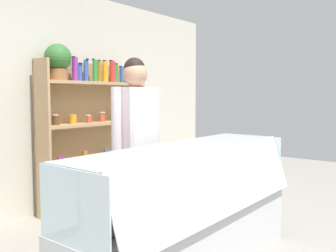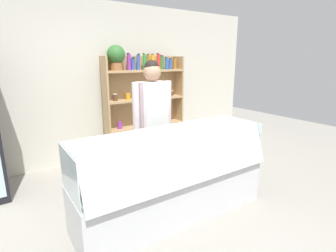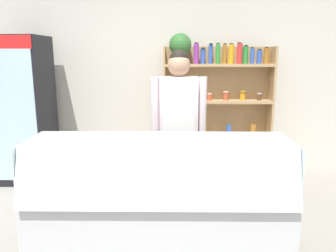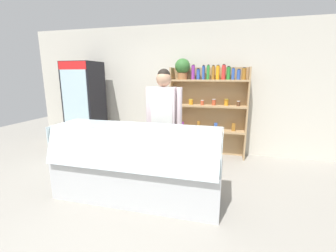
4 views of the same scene
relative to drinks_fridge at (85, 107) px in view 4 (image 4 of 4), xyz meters
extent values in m
plane|color=gray|center=(1.85, -1.59, -0.97)|extent=(12.00, 12.00, 0.00)
cube|color=beige|center=(1.85, 0.60, 0.38)|extent=(6.80, 0.10, 2.70)
cube|color=black|center=(0.00, 0.01, 0.00)|extent=(0.67, 0.65, 1.94)
cube|color=silver|center=(0.00, -0.32, 0.00)|extent=(0.59, 0.01, 1.74)
cube|color=red|center=(0.00, -0.33, 0.88)|extent=(0.63, 0.01, 0.16)
cylinder|color=#3356B2|center=(-0.21, -0.26, -0.63)|extent=(0.06, 0.06, 0.18)
cylinder|color=purple|center=(-0.07, -0.26, -0.63)|extent=(0.07, 0.07, 0.18)
cylinder|color=red|center=(0.07, -0.26, -0.65)|extent=(0.05, 0.05, 0.14)
cylinder|color=#3356B2|center=(0.21, -0.26, -0.65)|extent=(0.06, 0.06, 0.15)
cylinder|color=silver|center=(-0.21, -0.26, -0.11)|extent=(0.05, 0.05, 0.19)
cylinder|color=orange|center=(-0.07, -0.26, -0.11)|extent=(0.06, 0.06, 0.20)
cylinder|color=orange|center=(0.07, -0.26, -0.12)|extent=(0.06, 0.06, 0.18)
cylinder|color=orange|center=(0.21, -0.26, -0.13)|extent=(0.07, 0.07, 0.15)
cylinder|color=silver|center=(-0.21, -0.26, 0.39)|extent=(0.06, 0.06, 0.16)
cylinder|color=#9E6623|center=(-0.07, -0.26, 0.39)|extent=(0.05, 0.05, 0.17)
cylinder|color=purple|center=(0.07, -0.26, 0.39)|extent=(0.07, 0.07, 0.17)
cylinder|color=orange|center=(0.21, -0.26, 0.40)|extent=(0.06, 0.06, 0.19)
cube|color=tan|center=(2.64, 0.44, -0.07)|extent=(1.54, 0.02, 1.81)
cube|color=tan|center=(1.88, 0.30, -0.07)|extent=(0.03, 0.28, 1.81)
cube|color=tan|center=(3.40, 0.30, -0.07)|extent=(0.03, 0.28, 1.81)
cube|color=tan|center=(2.64, 0.30, -0.43)|extent=(1.48, 0.28, 0.04)
cube|color=tan|center=(2.64, 0.30, 0.08)|extent=(1.48, 0.28, 0.04)
cube|color=tan|center=(2.64, 0.30, 0.59)|extent=(1.48, 0.28, 0.04)
cylinder|color=#996038|center=(2.11, 0.30, 0.67)|extent=(0.20, 0.20, 0.13)
sphere|color=#31682D|center=(2.11, 0.30, 0.86)|extent=(0.30, 0.30, 0.30)
cylinder|color=purple|center=(2.33, 0.28, 0.74)|extent=(0.07, 0.07, 0.27)
cylinder|color=black|center=(2.33, 0.30, 0.89)|extent=(0.04, 0.04, 0.02)
cylinder|color=#3356B2|center=(2.42, 0.33, 0.71)|extent=(0.07, 0.07, 0.20)
cylinder|color=black|center=(2.42, 0.30, 0.82)|extent=(0.04, 0.04, 0.02)
cylinder|color=#3356B2|center=(2.53, 0.33, 0.74)|extent=(0.06, 0.06, 0.26)
cylinder|color=black|center=(2.53, 0.30, 0.88)|extent=(0.04, 0.04, 0.02)
cylinder|color=#2D8C38|center=(2.62, 0.27, 0.74)|extent=(0.06, 0.06, 0.27)
cylinder|color=black|center=(2.62, 0.30, 0.88)|extent=(0.04, 0.04, 0.02)
cylinder|color=#9E6623|center=(2.72, 0.31, 0.73)|extent=(0.06, 0.06, 0.26)
cylinder|color=black|center=(2.72, 0.30, 0.87)|extent=(0.04, 0.04, 0.02)
cylinder|color=orange|center=(2.81, 0.29, 0.74)|extent=(0.07, 0.07, 0.26)
cylinder|color=black|center=(2.81, 0.30, 0.88)|extent=(0.05, 0.05, 0.02)
cylinder|color=red|center=(2.92, 0.27, 0.74)|extent=(0.08, 0.08, 0.27)
cylinder|color=black|center=(2.92, 0.30, 0.89)|extent=(0.05, 0.05, 0.02)
cylinder|color=#2D8C38|center=(3.01, 0.32, 0.72)|extent=(0.08, 0.08, 0.24)
cylinder|color=black|center=(3.01, 0.30, 0.85)|extent=(0.05, 0.05, 0.02)
cylinder|color=#3356B2|center=(3.09, 0.28, 0.71)|extent=(0.06, 0.06, 0.21)
cylinder|color=black|center=(3.09, 0.30, 0.82)|extent=(0.04, 0.04, 0.02)
cylinder|color=#3356B2|center=(3.20, 0.31, 0.70)|extent=(0.07, 0.07, 0.19)
cylinder|color=black|center=(3.20, 0.30, 0.80)|extent=(0.05, 0.05, 0.02)
cylinder|color=#9E6623|center=(3.29, 0.30, 0.71)|extent=(0.08, 0.08, 0.21)
cylinder|color=black|center=(3.29, 0.30, 0.82)|extent=(0.05, 0.05, 0.02)
cylinder|color=brown|center=(2.05, 0.29, 0.15)|extent=(0.08, 0.08, 0.11)
cylinder|color=silver|center=(2.05, 0.30, 0.21)|extent=(0.08, 0.08, 0.01)
cylinder|color=orange|center=(2.29, 0.30, 0.15)|extent=(0.09, 0.09, 0.10)
cylinder|color=gold|center=(2.29, 0.30, 0.20)|extent=(0.09, 0.09, 0.01)
cylinder|color=#BF4C2D|center=(2.53, 0.29, 0.14)|extent=(0.07, 0.07, 0.09)
cylinder|color=silver|center=(2.53, 0.30, 0.19)|extent=(0.07, 0.07, 0.01)
cylinder|color=#BF4C2D|center=(2.76, 0.31, 0.15)|extent=(0.08, 0.08, 0.11)
cylinder|color=silver|center=(2.76, 0.30, 0.22)|extent=(0.08, 0.08, 0.01)
cylinder|color=orange|center=(3.00, 0.32, 0.16)|extent=(0.08, 0.08, 0.12)
cylinder|color=gold|center=(3.00, 0.30, 0.22)|extent=(0.08, 0.08, 0.01)
cylinder|color=brown|center=(3.23, 0.31, 0.14)|extent=(0.07, 0.07, 0.09)
cylinder|color=silver|center=(3.23, 0.30, 0.19)|extent=(0.07, 0.07, 0.01)
cube|color=purple|center=(2.11, 0.30, -0.34)|extent=(0.07, 0.05, 0.13)
cube|color=#9E6623|center=(2.47, 0.30, -0.33)|extent=(0.06, 0.04, 0.16)
cube|color=#3356B2|center=(2.82, 0.30, -0.34)|extent=(0.07, 0.04, 0.15)
cube|color=#9E6623|center=(3.17, 0.30, -0.33)|extent=(0.07, 0.05, 0.15)
cube|color=silver|center=(1.88, -1.67, -0.70)|extent=(2.23, 0.65, 0.55)
cube|color=white|center=(1.88, -1.67, -0.40)|extent=(2.17, 0.59, 0.03)
cube|color=silver|center=(1.88, -1.97, -0.20)|extent=(2.19, 0.16, 0.47)
cube|color=silver|center=(1.88, -1.62, 0.03)|extent=(2.19, 0.49, 0.01)
cube|color=silver|center=(0.78, -1.67, -0.20)|extent=(0.01, 0.61, 0.45)
cube|color=silver|center=(2.99, -1.67, -0.20)|extent=(0.01, 0.61, 0.45)
cube|color=beige|center=(1.01, -1.59, -0.37)|extent=(0.17, 0.14, 0.04)
cube|color=white|center=(1.01, -1.78, -0.36)|extent=(0.05, 0.03, 0.02)
cube|color=tan|center=(1.36, -1.59, -0.36)|extent=(0.17, 0.13, 0.04)
cube|color=white|center=(1.36, -1.78, -0.36)|extent=(0.05, 0.03, 0.02)
cube|color=beige|center=(1.71, -1.59, -0.36)|extent=(0.16, 0.13, 0.06)
cube|color=white|center=(1.71, -1.78, -0.36)|extent=(0.05, 0.03, 0.02)
cube|color=beige|center=(2.06, -1.59, -0.36)|extent=(0.16, 0.13, 0.05)
cube|color=white|center=(2.06, -1.78, -0.36)|extent=(0.05, 0.03, 0.02)
cube|color=tan|center=(2.41, -1.59, -0.36)|extent=(0.16, 0.14, 0.05)
cube|color=white|center=(2.41, -1.78, -0.36)|extent=(0.05, 0.03, 0.02)
cube|color=tan|center=(2.76, -1.59, -0.36)|extent=(0.16, 0.13, 0.05)
cube|color=white|center=(2.76, -1.78, -0.36)|extent=(0.05, 0.03, 0.02)
cylinder|color=#A35B4C|center=(0.95, -1.76, -0.31)|extent=(0.21, 0.17, 0.15)
cylinder|color=#A35B4C|center=(1.17, -1.76, -0.33)|extent=(0.20, 0.14, 0.12)
cylinder|color=tan|center=(1.39, -1.76, -0.32)|extent=(0.17, 0.14, 0.12)
cylinder|color=white|center=(2.44, -1.74, -0.29)|extent=(0.07, 0.07, 0.20)
cylinder|color=white|center=(2.54, -1.74, -0.27)|extent=(0.07, 0.07, 0.23)
cylinder|color=#4C4233|center=(1.98, -0.94, -0.57)|extent=(0.13, 0.13, 0.81)
cylinder|color=#4C4233|center=(2.15, -0.94, -0.57)|extent=(0.13, 0.13, 0.81)
cube|color=silver|center=(2.06, -0.94, 0.17)|extent=(0.39, 0.24, 0.67)
cube|color=white|center=(2.06, -1.06, -0.18)|extent=(0.33, 0.01, 1.25)
cylinder|color=silver|center=(1.82, -0.94, 0.21)|extent=(0.09, 0.09, 0.60)
cylinder|color=silver|center=(2.31, -0.94, 0.21)|extent=(0.09, 0.09, 0.60)
sphere|color=tan|center=(2.06, -0.94, 0.63)|extent=(0.23, 0.23, 0.23)
sphere|color=black|center=(2.06, -0.93, 0.69)|extent=(0.19, 0.19, 0.19)
camera|label=1|loc=(-0.48, -3.33, 0.43)|focal=40.00mm
camera|label=2|loc=(0.33, -3.89, 0.79)|focal=28.00mm
camera|label=3|loc=(1.99, -4.32, 0.73)|focal=35.00mm
camera|label=4|loc=(3.01, -4.28, 0.67)|focal=24.00mm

